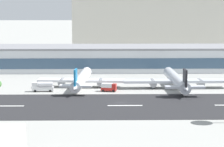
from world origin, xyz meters
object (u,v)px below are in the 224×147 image
Objects in this scene: terminal_building at (122,58)px; service_box_truck_2 at (109,87)px; service_fuel_truck_1 at (43,87)px; distant_hotel_block at (149,21)px; airliner_black_tail_gate_1 at (177,80)px; airliner_blue_tail_gate_0 at (81,80)px.

terminal_building reaches higher than service_box_truck_2.
distant_hotel_block is at bearing -109.53° from service_fuel_truck_1.
terminal_building is 59.27m from airliner_black_tail_gate_1.
service_fuel_truck_1 is 1.34× the size of service_box_truck_2.
airliner_blue_tail_gate_0 is at bearing -150.01° from service_fuel_truck_1.
service_box_truck_2 is (-27.99, -6.19, -1.56)m from airliner_black_tail_gate_1.
airliner_blue_tail_gate_0 is at bearing 154.06° from service_box_truck_2.
airliner_black_tail_gate_1 is at bearing -91.50° from distant_hotel_block.
service_box_truck_2 is (26.23, -0.33, -0.24)m from service_fuel_truck_1.
distant_hotel_block reaches higher than airliner_blue_tail_gate_0.
service_fuel_truck_1 reaches higher than service_box_truck_2.
service_fuel_truck_1 is (-54.22, -5.86, -1.32)m from airliner_black_tail_gate_1.
terminal_building is at bearing 96.81° from service_box_truck_2.
distant_hotel_block is 178.03m from airliner_blue_tail_gate_0.
airliner_blue_tail_gate_0 is at bearing -104.37° from distant_hotel_block.
terminal_building is at bearing -120.21° from service_fuel_truck_1.
distant_hotel_block reaches higher than service_box_truck_2.
distant_hotel_block reaches higher than terminal_building.
distant_hotel_block is 175.77m from airliner_black_tail_gate_1.
terminal_building is 70.07m from service_fuel_truck_1.
terminal_building is 29.96× the size of service_box_truck_2.
terminal_building is 62.27m from service_box_truck_2.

